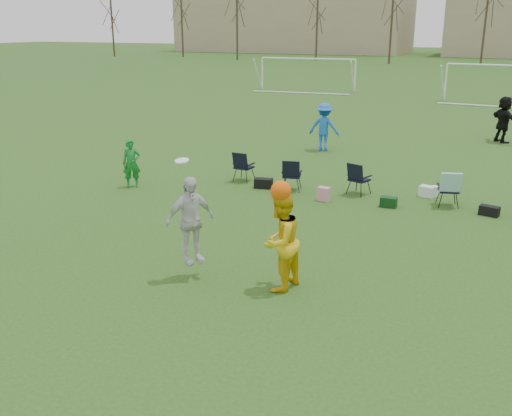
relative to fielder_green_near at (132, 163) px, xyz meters
The scene contains 9 objects.
ground 8.27m from the fielder_green_near, 45.53° to the right, with size 260.00×260.00×0.00m, color #214C18.
fielder_green_near is the anchor object (origin of this frame).
fielder_blue 8.57m from the fielder_green_near, 64.28° to the left, with size 1.22×0.70×1.89m, color blue.
fielder_black 16.14m from the fielder_green_near, 50.80° to the left, with size 1.83×0.58×1.97m, color black.
center_contest 7.94m from the fielder_green_near, 37.90° to the right, with size 2.68×1.35×2.44m.
sideline_setup 7.96m from the fielder_green_near, 13.88° to the left, with size 9.36×2.07×1.76m.
goal_left 28.46m from the fielder_green_near, 98.56° to the left, with size 7.39×0.76×2.46m.
goal_mid 27.91m from the fielder_green_near, 69.50° to the left, with size 7.40×0.63×2.46m.
tree_line 64.40m from the fielder_green_near, 84.64° to the left, with size 110.28×3.28×11.40m.
Camera 1 is at (4.86, -8.18, 4.84)m, focal length 40.00 mm.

